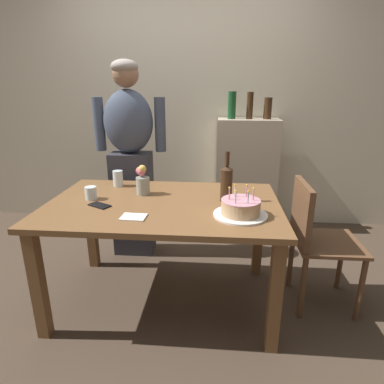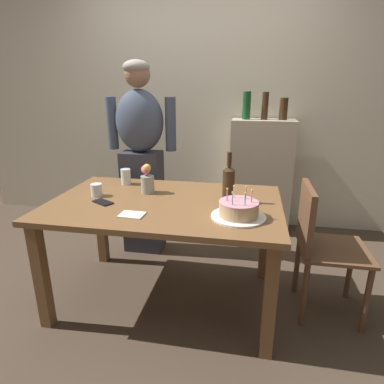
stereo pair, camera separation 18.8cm
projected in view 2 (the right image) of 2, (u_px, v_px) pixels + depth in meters
name	position (u px, v px, depth m)	size (l,w,h in m)	color
ground_plane	(168.00, 297.00, 2.33)	(10.00, 10.00, 0.00)	#47382B
back_wall	(202.00, 102.00, 3.38)	(5.20, 0.10, 2.60)	beige
dining_table	(165.00, 215.00, 2.13)	(1.50, 0.96, 0.74)	brown
birthday_cake	(239.00, 210.00, 1.83)	(0.31, 0.31, 0.17)	white
water_glass_near	(126.00, 177.00, 2.46)	(0.07, 0.07, 0.12)	silver
water_glass_far	(97.00, 190.00, 2.19)	(0.08, 0.08, 0.09)	silver
wine_bottle	(228.00, 183.00, 2.05)	(0.08, 0.08, 0.33)	#382314
cell_phone	(103.00, 202.00, 2.08)	(0.14, 0.07, 0.01)	black
napkin_stack	(132.00, 215.00, 1.87)	(0.14, 0.11, 0.01)	white
flower_vase	(147.00, 180.00, 2.25)	(0.10, 0.10, 0.21)	#999E93
person_man_bearded	(141.00, 157.00, 2.79)	(0.61, 0.27, 1.66)	#33333D
dining_chair	(319.00, 240.00, 2.06)	(0.42, 0.42, 0.87)	brown
shelf_cabinet	(260.00, 176.00, 3.28)	(0.61, 0.30, 1.41)	tan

